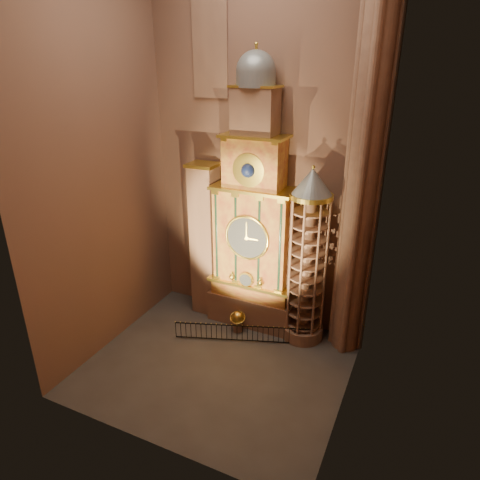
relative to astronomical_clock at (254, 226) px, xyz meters
The scene contains 11 objects.
floor 8.32m from the astronomical_clock, 90.00° to the right, with size 14.00×14.00×0.00m, color #383330.
wall_back 4.45m from the astronomical_clock, 90.00° to the left, with size 22.00×22.00×0.00m, color brown.
wall_left 9.61m from the astronomical_clock, 144.66° to the right, with size 22.00×22.00×0.00m, color brown.
wall_right 9.61m from the astronomical_clock, 35.34° to the right, with size 22.00×22.00×0.00m, color brown.
astronomical_clock is the anchor object (origin of this frame).
portrait_tower 3.73m from the astronomical_clock, behind, with size 1.80×1.60×10.20m.
stair_turret 3.78m from the astronomical_clock, ahead, with size 2.50×2.50×10.80m.
gothic_pier 7.48m from the astronomical_clock, ahead, with size 2.04×2.04×22.00m.
stained_glass_window 10.37m from the astronomical_clock, 163.43° to the left, with size 2.20×0.14×5.20m.
celestial_globe 6.03m from the astronomical_clock, 103.80° to the right, with size 1.16×1.12×1.43m.
iron_railing 6.54m from the astronomical_clock, 81.74° to the right, with size 7.76×2.83×1.09m.
Camera 1 is at (9.37, -17.21, 15.91)m, focal length 32.00 mm.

